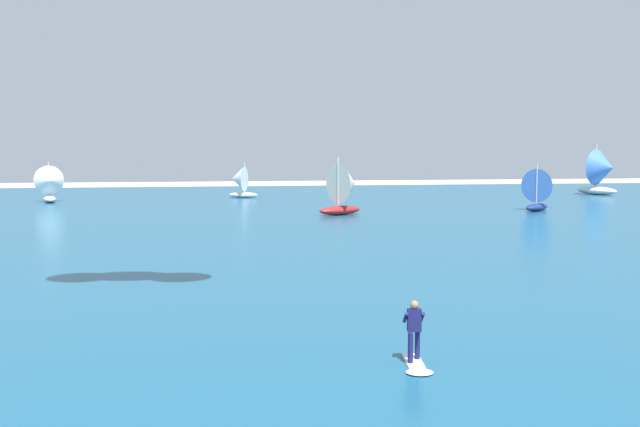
# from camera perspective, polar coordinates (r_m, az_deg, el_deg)

# --- Properties ---
(ocean) EXTENTS (160.00, 90.00, 0.10)m
(ocean) POSITION_cam_1_polar(r_m,az_deg,el_deg) (53.78, -5.89, -0.77)
(ocean) COLOR navy
(ocean) RESTS_ON ground
(kitesurfer) EXTENTS (0.78, 2.00, 1.67)m
(kitesurfer) POSITION_cam_1_polar(r_m,az_deg,el_deg) (19.78, 7.35, -9.81)
(kitesurfer) COLOR white
(kitesurfer) RESTS_ON ocean
(sailboat_center_horizon) EXTENTS (3.10, 3.53, 3.96)m
(sailboat_center_horizon) POSITION_cam_1_polar(r_m,az_deg,el_deg) (75.85, -20.13, 2.16)
(sailboat_center_horizon) COLOR silver
(sailboat_center_horizon) RESTS_ON ocean
(sailboat_far_right) EXTENTS (3.29, 2.92, 3.70)m
(sailboat_far_right) POSITION_cam_1_polar(r_m,az_deg,el_deg) (78.10, -6.25, 2.47)
(sailboat_far_right) COLOR silver
(sailboat_far_right) RESTS_ON ocean
(sailboat_mid_right) EXTENTS (3.58, 3.47, 4.01)m
(sailboat_mid_right) POSITION_cam_1_polar(r_m,az_deg,el_deg) (65.71, 16.59, 1.82)
(sailboat_mid_right) COLOR navy
(sailboat_mid_right) RESTS_ON ocean
(sailboat_leading) EXTENTS (4.58, 5.08, 5.64)m
(sailboat_leading) POSITION_cam_1_polar(r_m,az_deg,el_deg) (87.40, 20.98, 3.04)
(sailboat_leading) COLOR silver
(sailboat_leading) RESTS_ON ocean
(sailboat_far_left) EXTENTS (4.15, 3.70, 4.64)m
(sailboat_far_left) POSITION_cam_1_polar(r_m,az_deg,el_deg) (59.56, 1.97, 1.97)
(sailboat_far_left) COLOR maroon
(sailboat_far_left) RESTS_ON ocean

